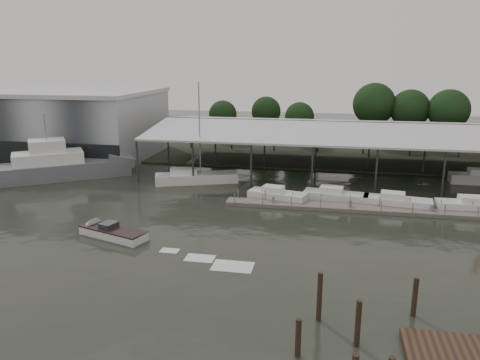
# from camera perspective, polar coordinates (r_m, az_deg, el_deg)

# --- Properties ---
(ground) EXTENTS (200.00, 200.00, 0.00)m
(ground) POSITION_cam_1_polar(r_m,az_deg,el_deg) (41.97, -5.86, -6.74)
(ground) COLOR #252A22
(ground) RESTS_ON ground
(land_strip_far) EXTENTS (140.00, 30.00, 0.30)m
(land_strip_far) POSITION_cam_1_polar(r_m,az_deg,el_deg) (81.62, 2.62, 3.90)
(land_strip_far) COLOR #313729
(land_strip_far) RESTS_ON ground
(land_strip_west) EXTENTS (20.00, 40.00, 0.30)m
(land_strip_west) POSITION_cam_1_polar(r_m,az_deg,el_deg) (86.18, -26.07, 2.99)
(land_strip_west) COLOR #313729
(land_strip_west) RESTS_ON ground
(storage_warehouse) EXTENTS (24.50, 20.50, 10.50)m
(storage_warehouse) POSITION_cam_1_polar(r_m,az_deg,el_deg) (78.71, -19.46, 6.52)
(storage_warehouse) COLOR #ABB1B6
(storage_warehouse) RESTS_ON ground
(covered_boat_shed) EXTENTS (58.24, 24.00, 6.96)m
(covered_boat_shed) POSITION_cam_1_polar(r_m,az_deg,el_deg) (66.22, 15.65, 6.17)
(covered_boat_shed) COLOR silver
(covered_boat_shed) RESTS_ON ground
(floating_dock) EXTENTS (28.00, 2.00, 1.40)m
(floating_dock) POSITION_cam_1_polar(r_m,az_deg,el_deg) (49.81, 14.41, -3.43)
(floating_dock) COLOR slate
(floating_dock) RESTS_ON ground
(grey_trawler) EXTENTS (18.04, 14.50, 8.84)m
(grey_trawler) POSITION_cam_1_polar(r_m,az_deg,el_deg) (65.40, -21.18, 1.56)
(grey_trawler) COLOR slate
(grey_trawler) RESTS_ON ground
(white_sailboat) EXTENTS (10.54, 6.01, 12.68)m
(white_sailboat) POSITION_cam_1_polar(r_m,az_deg,el_deg) (59.22, -5.49, 0.28)
(white_sailboat) COLOR silver
(white_sailboat) RESTS_ON ground
(speedboat_underway) EXTENTS (17.52, 7.38, 2.00)m
(speedboat_underway) POSITION_cam_1_polar(r_m,az_deg,el_deg) (43.14, -15.74, -6.07)
(speedboat_underway) COLOR silver
(speedboat_underway) RESTS_ON ground
(moored_cruiser_0) EXTENTS (6.70, 3.67, 1.70)m
(moored_cruiser_0) POSITION_cam_1_polar(r_m,az_deg,el_deg) (51.58, 4.51, -1.90)
(moored_cruiser_0) COLOR silver
(moored_cruiser_0) RESTS_ON ground
(moored_cruiser_1) EXTENTS (7.19, 3.23, 1.70)m
(moored_cruiser_1) POSITION_cam_1_polar(r_m,az_deg,el_deg) (52.26, 11.51, -1.94)
(moored_cruiser_1) COLOR silver
(moored_cruiser_1) RESTS_ON ground
(moored_cruiser_2) EXTENTS (7.20, 3.21, 1.70)m
(moored_cruiser_2) POSITION_cam_1_polar(r_m,az_deg,el_deg) (51.82, 18.55, -2.56)
(moored_cruiser_2) COLOR silver
(moored_cruiser_2) RESTS_ON ground
(moored_cruiser_3) EXTENTS (8.25, 2.40, 1.70)m
(moored_cruiser_3) POSITION_cam_1_polar(r_m,az_deg,el_deg) (53.51, 27.00, -2.88)
(moored_cruiser_3) COLOR silver
(moored_cruiser_3) RESTS_ON ground
(mooring_pilings) EXTENTS (6.95, 8.52, 3.69)m
(mooring_pilings) POSITION_cam_1_polar(r_m,az_deg,el_deg) (26.85, 13.86, -17.87)
(mooring_pilings) COLOR #36281B
(mooring_pilings) RESTS_ON ground
(horizon_tree_line) EXTENTS (69.74, 10.50, 11.15)m
(horizon_tree_line) POSITION_cam_1_polar(r_m,az_deg,el_deg) (86.72, 19.85, 7.81)
(horizon_tree_line) COLOR #322116
(horizon_tree_line) RESTS_ON ground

